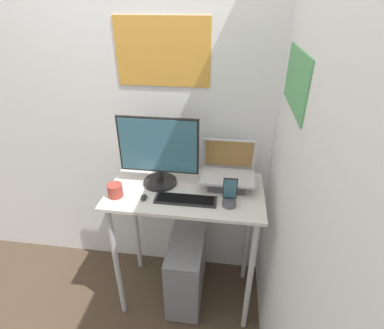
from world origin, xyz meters
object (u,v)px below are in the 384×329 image
Objects in this scene: mouse at (144,197)px; keyboard at (186,200)px; laptop at (228,176)px; computer_tower at (187,268)px; cell_phone at (229,198)px; monitor at (159,154)px.

keyboard is at bearing 3.75° from mouse.
laptop is 0.91× the size of keyboard.
laptop reaches higher than computer_tower.
laptop is 0.31m from keyboard.
laptop is 0.52m from mouse.
computer_tower is at bearing 156.09° from cell_phone.
monitor reaches higher than laptop.
cell_phone is at bearing -21.25° from monitor.
cell_phone is at bearing -1.06° from keyboard.
computer_tower is (-0.27, 0.12, -0.73)m from cell_phone.
laptop is at bearing 3.76° from monitor.
cell_phone is at bearing 1.32° from mouse.
laptop is 1.81× the size of cell_phone.
keyboard is 0.70m from computer_tower.
monitor reaches higher than keyboard.
computer_tower is at bearing -16.96° from monitor.
mouse reaches higher than computer_tower.
laptop is 0.44m from monitor.
monitor is at bearing 158.75° from cell_phone.
cell_phone is at bearing -84.60° from laptop.
monitor is 0.32m from keyboard.
mouse is (-0.06, -0.18, -0.20)m from monitor.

